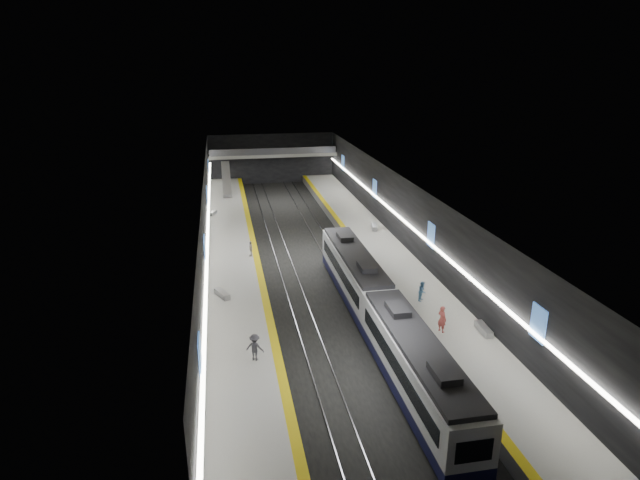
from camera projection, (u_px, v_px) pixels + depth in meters
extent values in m
plane|color=black|center=(307.00, 258.00, 54.92)|extent=(70.00, 70.00, 0.00)
cube|color=beige|center=(307.00, 182.00, 52.32)|extent=(20.00, 70.00, 0.04)
cube|color=black|center=(206.00, 226.00, 51.87)|extent=(0.04, 70.00, 8.00)
cube|color=black|center=(402.00, 216.00, 55.38)|extent=(0.04, 70.00, 8.00)
cube|color=black|center=(272.00, 159.00, 86.14)|extent=(20.00, 0.04, 8.00)
cube|color=black|center=(451.00, 474.00, 21.10)|extent=(20.00, 0.04, 8.00)
cube|color=slate|center=(233.00, 258.00, 53.45)|extent=(5.00, 70.00, 1.00)
cube|color=#ACACA7|center=(233.00, 254.00, 53.28)|extent=(5.00, 70.00, 0.02)
cube|color=#DABD0B|center=(255.00, 252.00, 53.66)|extent=(0.60, 70.00, 0.02)
cube|color=slate|center=(378.00, 249.00, 56.08)|extent=(5.00, 70.00, 1.00)
cube|color=#ACACA7|center=(378.00, 244.00, 55.91)|extent=(5.00, 70.00, 0.02)
cube|color=#DABD0B|center=(358.00, 245.00, 55.52)|extent=(0.60, 70.00, 0.02)
cube|color=gray|center=(276.00, 260.00, 54.34)|extent=(0.08, 70.00, 0.12)
cube|color=gray|center=(290.00, 259.00, 54.59)|extent=(0.08, 70.00, 0.12)
cube|color=gray|center=(324.00, 256.00, 55.22)|extent=(0.08, 70.00, 0.12)
cube|color=gray|center=(338.00, 255.00, 55.47)|extent=(0.08, 70.00, 0.12)
cube|color=black|center=(415.00, 387.00, 32.19)|extent=(2.65, 15.00, 0.80)
cube|color=white|center=(417.00, 364.00, 31.65)|extent=(2.65, 15.00, 2.50)
cube|color=black|center=(418.00, 343.00, 31.19)|extent=(2.44, 14.25, 0.30)
cube|color=black|center=(417.00, 363.00, 31.63)|extent=(2.69, 13.20, 1.00)
cube|color=black|center=(474.00, 451.00, 24.68)|extent=(1.85, 0.05, 1.20)
cube|color=black|center=(354.00, 287.00, 46.12)|extent=(2.65, 15.00, 0.80)
cube|color=white|center=(355.00, 270.00, 45.58)|extent=(2.65, 15.00, 2.50)
cube|color=black|center=(355.00, 254.00, 45.13)|extent=(2.44, 14.25, 0.30)
cube|color=black|center=(355.00, 269.00, 45.57)|extent=(2.69, 13.20, 1.00)
cube|color=black|center=(380.00, 309.00, 38.61)|extent=(1.85, 0.05, 1.20)
cube|color=#4276C8|center=(200.00, 356.00, 28.49)|extent=(0.10, 1.50, 2.20)
cube|color=#4276C8|center=(205.00, 249.00, 44.29)|extent=(0.10, 1.50, 2.20)
cube|color=#4276C8|center=(207.00, 196.00, 61.01)|extent=(0.10, 1.50, 2.20)
cube|color=#4276C8|center=(209.00, 167.00, 76.81)|extent=(0.10, 1.50, 2.20)
cube|color=#4276C8|center=(538.00, 323.00, 31.97)|extent=(0.10, 1.50, 2.20)
cube|color=#4276C8|center=(431.00, 235.00, 47.77)|extent=(0.10, 1.50, 2.20)
cube|color=#4276C8|center=(375.00, 189.00, 64.49)|extent=(0.10, 1.50, 2.20)
cube|color=#4276C8|center=(343.00, 163.00, 80.28)|extent=(0.10, 1.50, 2.20)
cube|color=white|center=(208.00, 228.00, 51.97)|extent=(0.25, 68.60, 0.12)
cube|color=white|center=(400.00, 218.00, 55.41)|extent=(0.25, 68.60, 0.12)
cube|color=gray|center=(273.00, 155.00, 83.96)|extent=(20.00, 3.00, 0.50)
cube|color=#47474C|center=(274.00, 151.00, 82.37)|extent=(19.60, 0.08, 1.00)
cube|color=#99999E|center=(226.00, 179.00, 76.82)|extent=(1.20, 7.50, 3.92)
cube|color=#99999E|center=(222.00, 294.00, 43.66)|extent=(1.33, 2.03, 0.48)
cube|color=#99999E|center=(213.00, 213.00, 66.43)|extent=(1.08, 1.70, 0.40)
cube|color=#99999E|center=(484.00, 329.00, 38.02)|extent=(0.64, 2.03, 0.49)
cube|color=#99999E|center=(374.00, 227.00, 60.83)|extent=(0.97, 2.10, 0.50)
imported|color=#AE4441|center=(442.00, 319.00, 37.86)|extent=(0.73, 0.85, 1.98)
imported|color=#5284B3|center=(422.00, 291.00, 42.80)|extent=(0.97, 1.00, 1.62)
imported|color=silver|center=(251.00, 249.00, 52.39)|extent=(0.48, 0.94, 1.54)
imported|color=#3E3C44|center=(255.00, 347.00, 34.33)|extent=(1.35, 1.09, 1.83)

